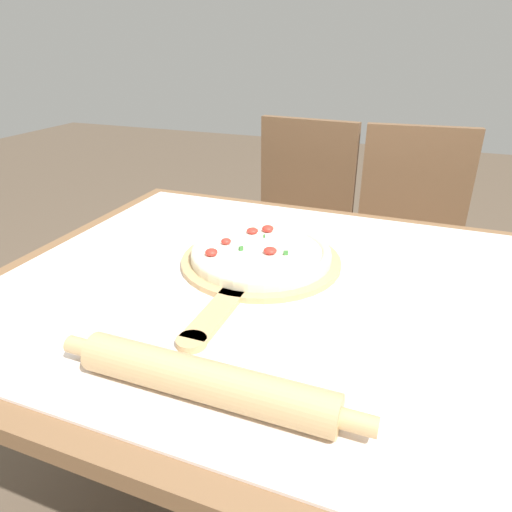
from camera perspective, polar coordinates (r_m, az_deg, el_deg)
name	(u,v)px	position (r m, az deg, el deg)	size (l,w,h in m)	color
dining_table	(274,331)	(0.96, 2.25, -9.30)	(1.14, 0.95, 0.72)	brown
towel_cloth	(275,284)	(0.91, 2.37, -3.51)	(1.06, 0.87, 0.00)	silver
pizza_peel	(258,264)	(0.96, 0.22, -1.04)	(0.34, 0.51, 0.01)	tan
pizza	(261,252)	(0.97, 0.61, 0.45)	(0.30, 0.30, 0.03)	beige
rolling_pin	(205,381)	(0.63, -6.35, -15.24)	(0.45, 0.06, 0.06)	tan
chair_left	(297,222)	(1.79, 5.13, 4.26)	(0.43, 0.43, 0.90)	brown
chair_right	(409,237)	(1.73, 18.55, 2.25)	(0.43, 0.43, 0.90)	brown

